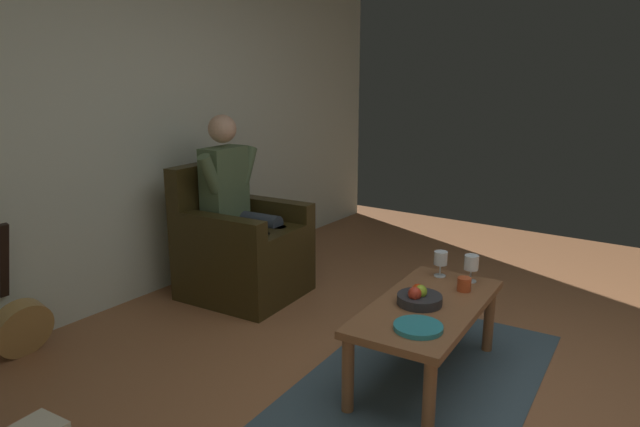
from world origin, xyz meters
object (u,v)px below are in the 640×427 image
object	(u,v)px
fruit_bowl	(419,297)
decorative_dish	(418,327)
coffee_table	(427,315)
wine_glass_near	(441,260)
person_seated	(237,201)
candle_jar	(464,284)
guitar	(20,322)
wine_glass_far	(471,264)
armchair	(240,250)

from	to	relation	value
fruit_bowl	decorative_dish	world-z (taller)	fruit_bowl
coffee_table	wine_glass_near	bearing A→B (deg)	-165.13
person_seated	candle_jar	bearing A→B (deg)	84.11
guitar	wine_glass_far	bearing A→B (deg)	126.37
armchair	person_seated	distance (m)	0.37
coffee_table	fruit_bowl	distance (m)	0.11
armchair	guitar	distance (m)	1.50
wine_glass_far	candle_jar	distance (m)	0.17
armchair	coffee_table	distance (m)	1.67
person_seated	guitar	world-z (taller)	person_seated
wine_glass_far	fruit_bowl	size ratio (longest dim) A/B	0.68
wine_glass_near	candle_jar	world-z (taller)	wine_glass_near
wine_glass_near	candle_jar	bearing A→B (deg)	55.18
candle_jar	person_seated	bearing A→B (deg)	-91.63
guitar	decorative_dish	size ratio (longest dim) A/B	3.94
person_seated	fruit_bowl	distance (m)	1.66
armchair	guitar	bearing A→B (deg)	-19.79
armchair	wine_glass_near	bearing A→B (deg)	89.15
armchair	coffee_table	world-z (taller)	armchair
wine_glass_near	wine_glass_far	bearing A→B (deg)	95.67
guitar	coffee_table	bearing A→B (deg)	118.50
wine_glass_far	candle_jar	xyz separation A→B (m)	(0.16, 0.02, -0.07)
decorative_dish	candle_jar	bearing A→B (deg)	-179.87
decorative_dish	coffee_table	bearing A→B (deg)	-163.54
guitar	candle_jar	xyz separation A→B (m)	(-1.39, 2.12, 0.26)
decorative_dish	armchair	bearing A→B (deg)	-110.42
guitar	candle_jar	world-z (taller)	guitar
armchair	wine_glass_far	distance (m)	1.71
armchair	wine_glass_near	world-z (taller)	armchair
wine_glass_far	candle_jar	world-z (taller)	wine_glass_far
decorative_dish	candle_jar	distance (m)	0.59
wine_glass_far	fruit_bowl	distance (m)	0.49
person_seated	wine_glass_far	bearing A→B (deg)	89.40
coffee_table	candle_jar	xyz separation A→B (m)	(-0.28, 0.09, 0.10)
person_seated	wine_glass_far	world-z (taller)	person_seated
person_seated	candle_jar	size ratio (longest dim) A/B	17.24
coffee_table	guitar	bearing A→B (deg)	-61.50
wine_glass_far	guitar	bearing A→B (deg)	-53.63
coffee_table	wine_glass_far	distance (m)	0.48
wine_glass_near	decorative_dish	distance (m)	0.77
person_seated	fruit_bowl	xyz separation A→B (m)	(0.36, 1.61, -0.24)
fruit_bowl	decorative_dish	bearing A→B (deg)	24.51
coffee_table	guitar	size ratio (longest dim) A/B	1.19
coffee_table	wine_glass_far	world-z (taller)	wine_glass_far
decorative_dish	person_seated	bearing A→B (deg)	-110.29
decorative_dish	candle_jar	xyz separation A→B (m)	(-0.59, -0.00, 0.03)
armchair	fruit_bowl	world-z (taller)	armchair
coffee_table	wine_glass_far	bearing A→B (deg)	171.31
wine_glass_far	decorative_dish	xyz separation A→B (m)	(0.75, 0.02, -0.09)
person_seated	decorative_dish	xyz separation A→B (m)	(0.64, 1.73, -0.27)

